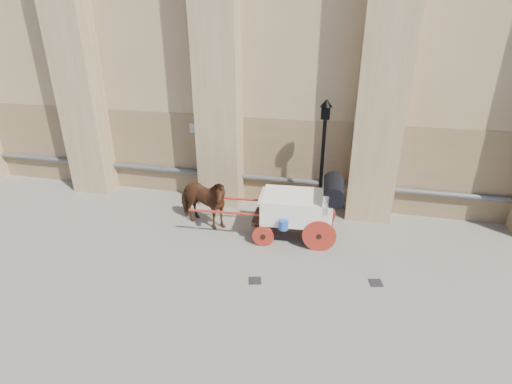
# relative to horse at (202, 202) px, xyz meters

# --- Properties ---
(ground) EXTENTS (90.00, 90.00, 0.00)m
(ground) POSITION_rel_horse_xyz_m (1.05, -1.76, -0.85)
(ground) COLOR slate
(ground) RESTS_ON ground
(horse) EXTENTS (2.18, 1.47, 1.69)m
(horse) POSITION_rel_horse_xyz_m (0.00, 0.00, 0.00)
(horse) COLOR brown
(horse) RESTS_ON ground
(carriage) EXTENTS (4.48, 1.66, 1.93)m
(carriage) POSITION_rel_horse_xyz_m (3.08, -0.01, 0.20)
(carriage) COLOR black
(carriage) RESTS_ON ground
(street_lamp) EXTENTS (0.36, 0.36, 3.89)m
(street_lamp) POSITION_rel_horse_xyz_m (3.49, 1.32, 1.23)
(street_lamp) COLOR black
(street_lamp) RESTS_ON ground
(drain_grate_near) EXTENTS (0.39, 0.39, 0.01)m
(drain_grate_near) POSITION_rel_horse_xyz_m (2.23, -2.39, -0.84)
(drain_grate_near) COLOR black
(drain_grate_near) RESTS_ON ground
(drain_grate_far) EXTENTS (0.38, 0.38, 0.01)m
(drain_grate_far) POSITION_rel_horse_xyz_m (5.20, -1.80, -0.84)
(drain_grate_far) COLOR black
(drain_grate_far) RESTS_ON ground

